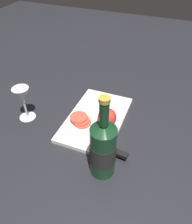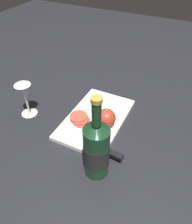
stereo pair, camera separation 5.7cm
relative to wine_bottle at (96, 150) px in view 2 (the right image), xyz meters
name	(u,v)px [view 2 (the right image)]	position (x,y,z in m)	size (l,w,h in m)	color
ground_plane	(93,118)	(0.24, 0.13, -0.11)	(3.00, 3.00, 0.00)	black
cutting_board	(96,119)	(0.23, 0.11, -0.10)	(0.37, 0.23, 0.02)	silver
wine_bottle	(96,150)	(0.00, 0.00, 0.00)	(0.09, 0.09, 0.31)	#14381E
wine_glass	(25,95)	(0.14, 0.40, -0.01)	(0.07, 0.07, 0.15)	silver
whole_tomato	(106,118)	(0.20, 0.06, -0.05)	(0.08, 0.08, 0.08)	red
knife	(102,149)	(0.08, 0.02, -0.09)	(0.05, 0.30, 0.01)	silver
tomato_slice_stack_near	(80,119)	(0.18, 0.16, -0.08)	(0.08, 0.09, 0.02)	#DB4C38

